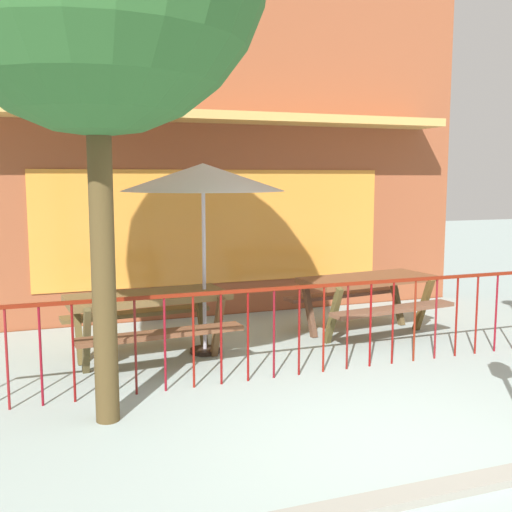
% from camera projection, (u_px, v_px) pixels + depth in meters
% --- Properties ---
extents(ground, '(40.00, 40.00, 0.00)m').
position_uv_depth(ground, '(386.00, 439.00, 4.94)').
color(ground, '#95A6A2').
extents(pub_storefront, '(8.20, 1.24, 5.80)m').
position_uv_depth(pub_storefront, '(212.00, 124.00, 9.20)').
color(pub_storefront, '#5C3119').
rests_on(pub_storefront, ground).
extents(patio_fence_front, '(6.92, 0.04, 0.97)m').
position_uv_depth(patio_fence_front, '(299.00, 314.00, 6.46)').
color(patio_fence_front, maroon).
rests_on(patio_fence_front, ground).
extents(picnic_table_left, '(1.90, 1.50, 0.79)m').
position_uv_depth(picnic_table_left, '(148.00, 308.00, 6.98)').
color(picnic_table_left, brown).
rests_on(picnic_table_left, ground).
extents(picnic_table_right, '(1.96, 1.58, 0.79)m').
position_uv_depth(picnic_table_right, '(367.00, 289.00, 8.18)').
color(picnic_table_right, brown).
rests_on(picnic_table_right, ground).
extents(patio_umbrella, '(1.91, 1.91, 2.25)m').
position_uv_depth(patio_umbrella, '(203.00, 178.00, 7.09)').
color(patio_umbrella, black).
rests_on(patio_umbrella, ground).
extents(curb_edge, '(11.49, 0.20, 0.11)m').
position_uv_depth(curb_edge, '(455.00, 491.00, 4.13)').
color(curb_edge, gray).
rests_on(curb_edge, ground).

